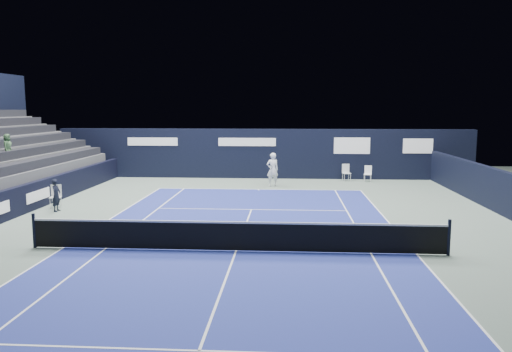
{
  "coord_description": "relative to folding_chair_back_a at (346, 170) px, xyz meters",
  "views": [
    {
      "loc": [
        1.58,
        -14.85,
        4.37
      ],
      "look_at": [
        0.11,
        7.76,
        1.3
      ],
      "focal_mm": 35.0,
      "sensor_mm": 36.0,
      "label": 1
    }
  ],
  "objects": [
    {
      "name": "side_barrier_left",
      "position": [
        -14.6,
        -9.64,
        -0.08
      ],
      "size": [
        0.33,
        22.0,
        1.2
      ],
      "color": "black",
      "rests_on": "ground"
    },
    {
      "name": "tennis_net",
      "position": [
        -5.1,
        -15.62,
        -0.17
      ],
      "size": [
        12.9,
        0.1,
        1.1
      ],
      "color": "black",
      "rests_on": "ground"
    },
    {
      "name": "back_sponsor_wall",
      "position": [
        -5.1,
        0.88,
        0.87
      ],
      "size": [
        26.0,
        0.63,
        3.1
      ],
      "color": "black",
      "rests_on": "ground"
    },
    {
      "name": "line_judge_chair",
      "position": [
        -13.83,
        -9.24,
        -0.11
      ],
      "size": [
        0.53,
        0.51,
        1.01
      ],
      "rotation": [
        0.0,
        0.0,
        0.21
      ],
      "color": "silver",
      "rests_on": "ground"
    },
    {
      "name": "line_judge",
      "position": [
        -13.41,
        -10.08,
        0.01
      ],
      "size": [
        0.34,
        0.51,
        1.39
      ],
      "primitive_type": "imported",
      "rotation": [
        0.0,
        0.0,
        1.55
      ],
      "color": "black",
      "rests_on": "ground"
    },
    {
      "name": "court_markings",
      "position": [
        -5.1,
        -15.62,
        -0.67
      ],
      "size": [
        11.03,
        23.83,
        0.0
      ],
      "color": "white",
      "rests_on": "court_surface"
    },
    {
      "name": "tennis_player",
      "position": [
        -4.41,
        -2.51,
        0.27
      ],
      "size": [
        0.81,
        0.95,
        1.9
      ],
      "color": "white",
      "rests_on": "ground"
    },
    {
      "name": "ground",
      "position": [
        -5.1,
        -13.62,
        -0.68
      ],
      "size": [
        48.0,
        48.0,
        0.0
      ],
      "primitive_type": "plane",
      "color": "#596A5F",
      "rests_on": "ground"
    },
    {
      "name": "court_surface",
      "position": [
        -5.1,
        -15.62,
        -0.68
      ],
      "size": [
        10.97,
        23.77,
        0.01
      ],
      "primitive_type": "cube",
      "color": "navy",
      "rests_on": "ground"
    },
    {
      "name": "folding_chair_back_b",
      "position": [
        1.28,
        -0.31,
        -0.13
      ],
      "size": [
        0.52,
        0.51,
        0.97
      ],
      "rotation": [
        0.0,
        0.0,
        -0.27
      ],
      "color": "white",
      "rests_on": "ground"
    },
    {
      "name": "folding_chair_back_a",
      "position": [
        0.0,
        0.0,
        0.0
      ],
      "size": [
        0.53,
        0.56,
        1.03
      ],
      "rotation": [
        0.0,
        0.0,
        0.2
      ],
      "color": "silver",
      "rests_on": "ground"
    },
    {
      "name": "enclosure_wall_right",
      "position": [
        5.4,
        -9.62,
        0.22
      ],
      "size": [
        0.3,
        22.0,
        1.8
      ],
      "primitive_type": "cube",
      "color": "black",
      "rests_on": "ground"
    }
  ]
}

